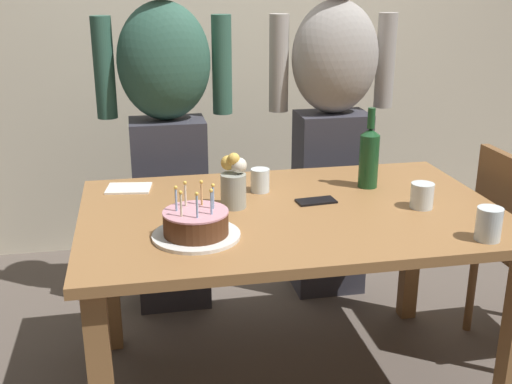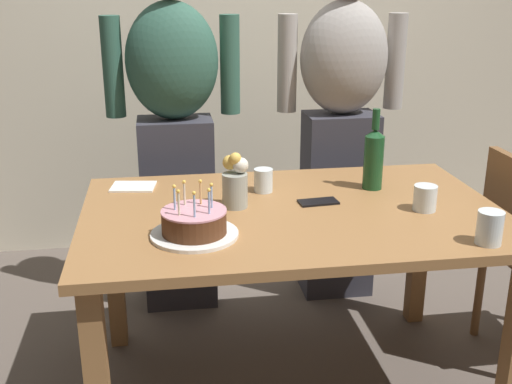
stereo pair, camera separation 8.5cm
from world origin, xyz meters
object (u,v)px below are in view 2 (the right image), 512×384
water_glass_side (490,228)px  wine_bottle (374,157)px  water_glass_near (263,180)px  person_man_bearded (175,129)px  napkin_stack (133,187)px  water_glass_far (425,198)px  flower_vase (235,183)px  birthday_cake (194,224)px  person_woman_cardigan (341,123)px  cell_phone (318,202)px

water_glass_side → wine_bottle: wine_bottle is taller
water_glass_near → person_man_bearded: bearing=120.2°
wine_bottle → napkin_stack: bearing=170.9°
water_glass_far → flower_vase: 0.68m
napkin_stack → water_glass_far: bearing=-21.8°
water_glass_far → water_glass_side: water_glass_side is taller
birthday_cake → person_woman_cardigan: size_ratio=0.17×
water_glass_far → water_glass_side: 0.32m
birthday_cake → water_glass_far: size_ratio=3.09×
cell_phone → person_man_bearded: person_man_bearded is taller
napkin_stack → person_man_bearded: size_ratio=0.10×
flower_vase → birthday_cake: bearing=-122.6°
wine_bottle → person_woman_cardigan: (0.03, 0.57, 0.01)m
wine_bottle → person_man_bearded: 0.95m
water_glass_far → cell_phone: (-0.36, 0.13, -0.04)m
water_glass_near → water_glass_side: water_glass_side is taller
cell_phone → person_woman_cardigan: bearing=62.6°
napkin_stack → water_glass_near: bearing=-13.9°
water_glass_side → flower_vase: size_ratio=0.53×
water_glass_far → person_woman_cardigan: (-0.07, 0.84, 0.09)m
water_glass_side → person_man_bearded: bearing=129.0°
water_glass_near → napkin_stack: water_glass_near is taller
birthday_cake → napkin_stack: bearing=111.7°
water_glass_near → water_glass_side: bearing=-44.6°
water_glass_near → flower_vase: size_ratio=0.45×
water_glass_far → flower_vase: (-0.66, 0.14, 0.05)m
birthday_cake → napkin_stack: birthday_cake is taller
cell_phone → person_man_bearded: size_ratio=0.09×
water_glass_near → water_glass_side: size_ratio=0.85×
wine_bottle → flower_vase: wine_bottle is taller
water_glass_far → water_glass_side: bearing=-76.1°
water_glass_near → person_woman_cardigan: (0.46, 0.55, 0.09)m
wine_bottle → person_woman_cardigan: size_ratio=0.19×
water_glass_near → birthday_cake: bearing=-125.6°
flower_vase → person_woman_cardigan: bearing=49.8°
water_glass_side → person_man_bearded: person_man_bearded is taller
person_man_bearded → person_woman_cardigan: 0.78m
water_glass_near → water_glass_far: size_ratio=0.99×
birthday_cake → person_man_bearded: (-0.03, 0.95, 0.09)m
wine_bottle → flower_vase: 0.57m
water_glass_near → cell_phone: 0.24m
birthday_cake → water_glass_side: 0.93m
water_glass_side → birthday_cake: bearing=167.6°
water_glass_side → person_woman_cardigan: 1.17m
birthday_cake → water_glass_near: 0.50m
water_glass_far → person_woman_cardigan: 0.85m
water_glass_far → napkin_stack: 1.12m
water_glass_side → flower_vase: 0.87m
water_glass_side → flower_vase: flower_vase is taller
water_glass_near → water_glass_far: bearing=-28.5°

